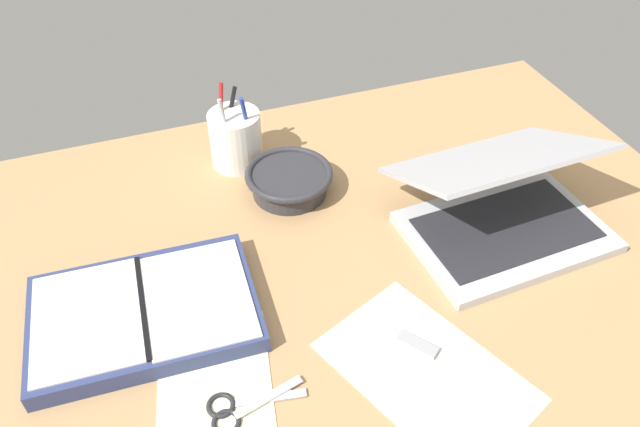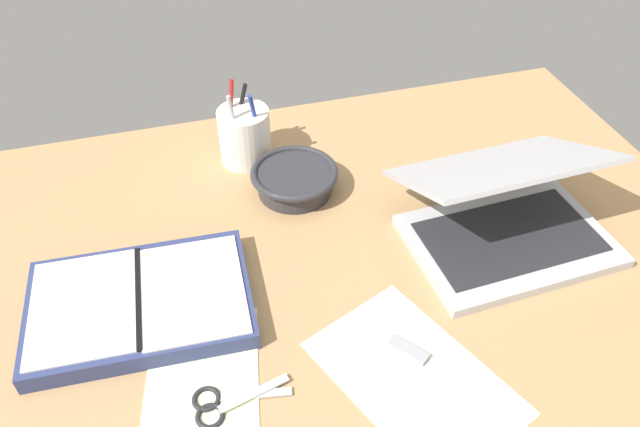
% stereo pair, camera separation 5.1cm
% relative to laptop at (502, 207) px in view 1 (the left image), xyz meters
% --- Properties ---
extents(desk_top, '(1.40, 1.00, 0.02)m').
position_rel_laptop_xyz_m(desk_top, '(-0.32, -0.00, -0.06)').
color(desk_top, tan).
rests_on(desk_top, ground).
extents(laptop, '(0.34, 0.30, 0.17)m').
position_rel_laptop_xyz_m(laptop, '(0.00, 0.00, 0.00)').
color(laptop, '#B7B7BC').
rests_on(laptop, desk_top).
extents(bowl, '(0.16, 0.16, 0.05)m').
position_rel_laptop_xyz_m(bowl, '(-0.31, 0.21, -0.02)').
color(bowl, '#2D2D33').
rests_on(bowl, desk_top).
extents(pen_cup, '(0.10, 0.10, 0.16)m').
position_rel_laptop_xyz_m(pen_cup, '(-0.37, 0.34, 0.01)').
color(pen_cup, white).
rests_on(pen_cup, desk_top).
extents(planner, '(0.34, 0.24, 0.04)m').
position_rel_laptop_xyz_m(planner, '(-0.60, 0.00, -0.03)').
color(planner, navy).
rests_on(planner, desk_top).
extents(scissors, '(0.13, 0.07, 0.01)m').
position_rel_laptop_xyz_m(scissors, '(-0.51, -0.19, -0.04)').
color(scissors, '#B7B7BC').
rests_on(scissors, desk_top).
extents(paper_sheet_front, '(0.27, 0.33, 0.00)m').
position_rel_laptop_xyz_m(paper_sheet_front, '(-0.25, -0.22, -0.05)').
color(paper_sheet_front, silver).
rests_on(paper_sheet_front, desk_top).
extents(paper_sheet_beside_planner, '(0.19, 0.26, 0.00)m').
position_rel_laptop_xyz_m(paper_sheet_beside_planner, '(-0.53, -0.14, -0.05)').
color(paper_sheet_beside_planner, '#F4EFB2').
rests_on(paper_sheet_beside_planner, desk_top).
extents(usb_drive, '(0.06, 0.07, 0.01)m').
position_rel_laptop_xyz_m(usb_drive, '(-0.24, -0.18, -0.04)').
color(usb_drive, '#99999E').
rests_on(usb_drive, desk_top).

